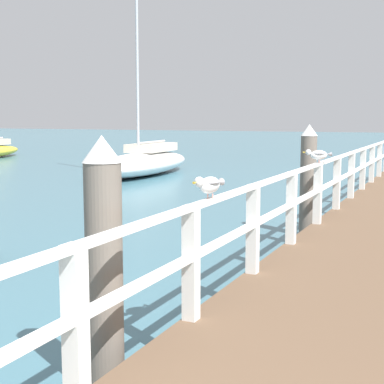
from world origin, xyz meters
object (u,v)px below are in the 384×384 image
object	(u,v)px
dock_piling_far	(308,180)
seagull_background	(318,154)
boat_2	(143,162)
dock_piling_near	(104,267)
seagull_foreground	(209,184)

from	to	relation	value
dock_piling_far	seagull_background	xyz separation A→B (m)	(0.37, -0.93, 0.52)
dock_piling_far	boat_2	bearing A→B (deg)	134.57
dock_piling_far	seagull_background	world-z (taller)	dock_piling_far
dock_piling_near	boat_2	world-z (taller)	boat_2
dock_piling_far	seagull_background	distance (m)	1.13
dock_piling_far	seagull_background	size ratio (longest dim) A/B	4.74
dock_piling_near	dock_piling_far	xyz separation A→B (m)	(0.00, 6.44, 0.00)
seagull_foreground	dock_piling_far	bearing A→B (deg)	-78.12
seagull_background	seagull_foreground	bearing A→B (deg)	145.55
dock_piling_far	boat_2	xyz separation A→B (m)	(-7.99, 8.11, -0.53)
seagull_foreground	boat_2	distance (m)	15.87
seagull_foreground	boat_2	bearing A→B (deg)	-50.28
seagull_foreground	boat_2	size ratio (longest dim) A/B	0.06
dock_piling_far	seagull_foreground	xyz separation A→B (m)	(0.38, -5.33, 0.52)
dock_piling_far	boat_2	world-z (taller)	boat_2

